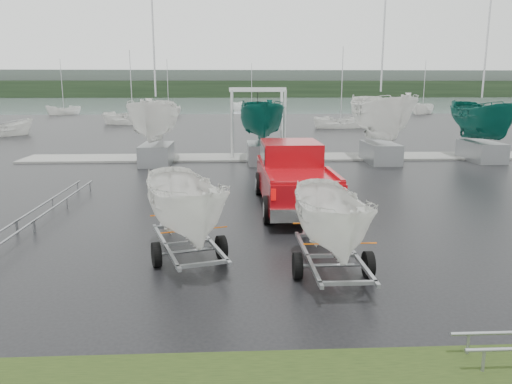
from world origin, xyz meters
name	(u,v)px	position (x,y,z in m)	size (l,w,h in m)	color
ground_plane	(318,212)	(0.00, 0.00, 0.00)	(120.00, 120.00, 0.00)	black
lake	(243,104)	(0.00, 100.00, -0.01)	(300.00, 300.00, 0.00)	gray
dock	(281,157)	(0.00, 13.00, 0.05)	(30.00, 3.00, 0.12)	gray
treeline	(238,89)	(0.00, 170.00, 3.00)	(300.00, 8.00, 6.00)	black
far_hill	(238,84)	(0.00, 178.00, 5.00)	(300.00, 6.00, 10.00)	#4C5651
pickup_truck	(293,173)	(-0.75, 1.12, 1.15)	(2.48, 6.64, 2.20)	maroon
trailer_hitched	(334,168)	(-0.71, -5.74, 2.46)	(1.78, 3.61, 4.52)	gray
trailer_parked	(185,153)	(-4.05, -4.60, 2.68)	(2.17, 3.79, 4.93)	gray
boat_hoist	(258,113)	(-1.38, 13.00, 2.67)	(3.30, 2.18, 4.12)	silver
keelboat_0	(154,91)	(-7.03, 11.00, 3.92)	(2.47, 3.20, 10.64)	gray
keelboat_1	(262,94)	(-1.24, 11.20, 3.78)	(2.39, 3.20, 7.44)	gray
keelboat_2	(384,84)	(5.39, 11.00, 4.34)	(2.72, 3.20, 10.90)	gray
keelboat_3	(487,94)	(11.34, 11.30, 3.76)	(2.37, 3.20, 10.54)	gray
mast_rack_0	(59,198)	(-9.00, 1.00, 0.35)	(0.56, 6.50, 0.06)	gray
moored_boat_1	(169,115)	(-12.01, 57.92, 0.00)	(3.32, 3.35, 11.29)	silver
moored_boat_2	(340,128)	(8.17, 33.97, 0.01)	(2.36, 2.31, 10.85)	silver
moored_boat_3	(422,114)	(26.40, 59.40, 0.00)	(3.69, 3.70, 11.46)	silver
moored_boat_4	(64,115)	(-27.62, 59.64, 0.01)	(3.09, 3.09, 10.88)	silver
moored_boat_5	(252,111)	(0.69, 70.77, 0.00)	(3.05, 2.99, 11.50)	silver
moored_boat_6	(133,124)	(-13.85, 40.22, 0.00)	(2.72, 2.66, 11.29)	silver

